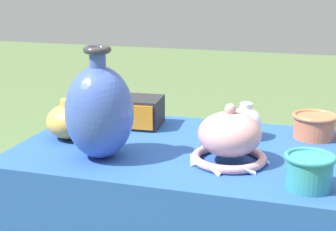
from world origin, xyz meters
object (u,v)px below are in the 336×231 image
object	(u,v)px
vase_tall_bulbous	(99,111)
cup_wide_teal	(309,170)
mosaic_tile_box	(140,112)
jar_round_porcelain	(245,122)
cup_wide_terracotta	(314,125)
jar_round_ochre	(71,121)
vase_dome_bell	(229,139)

from	to	relation	value
vase_tall_bulbous	cup_wide_teal	xyz separation A→B (m)	(0.52, -0.05, -0.08)
mosaic_tile_box	jar_round_porcelain	xyz separation A→B (m)	(0.33, -0.02, 0.00)
cup_wide_teal	cup_wide_terracotta	world-z (taller)	cup_wide_teal
cup_wide_teal	jar_round_porcelain	xyz separation A→B (m)	(-0.19, 0.32, 0.00)
cup_wide_teal	mosaic_tile_box	bearing A→B (deg)	146.57
vase_tall_bulbous	cup_wide_terracotta	world-z (taller)	vase_tall_bulbous
jar_round_ochre	jar_round_porcelain	bearing A→B (deg)	17.36
cup_wide_teal	jar_round_ochre	world-z (taller)	jar_round_ochre
jar_round_ochre	jar_round_porcelain	world-z (taller)	jar_round_ochre
vase_dome_bell	cup_wide_terracotta	bearing A→B (deg)	53.45
vase_tall_bulbous	mosaic_tile_box	size ratio (longest dim) A/B	2.04
mosaic_tile_box	cup_wide_teal	distance (m)	0.62
jar_round_porcelain	jar_round_ochre	bearing A→B (deg)	-162.64
mosaic_tile_box	cup_wide_terracotta	size ratio (longest dim) A/B	1.09
cup_wide_teal	jar_round_ochre	xyz separation A→B (m)	(-0.67, 0.17, 0.01)
jar_round_ochre	cup_wide_teal	bearing A→B (deg)	-14.41
vase_dome_bell	mosaic_tile_box	world-z (taller)	vase_dome_bell
vase_tall_bulbous	jar_round_ochre	bearing A→B (deg)	140.33
vase_tall_bulbous	cup_wide_terracotta	size ratio (longest dim) A/B	2.23
cup_wide_teal	cup_wide_terracotta	bearing A→B (deg)	90.02
cup_wide_teal	cup_wide_terracotta	size ratio (longest dim) A/B	0.88
vase_dome_bell	jar_round_ochre	size ratio (longest dim) A/B	1.48
mosaic_tile_box	cup_wide_terracotta	distance (m)	0.52
vase_dome_bell	cup_wide_terracotta	world-z (taller)	vase_dome_bell
vase_tall_bulbous	jar_round_porcelain	distance (m)	0.43
vase_dome_bell	cup_wide_terracotta	size ratio (longest dim) A/B	1.59
jar_round_ochre	vase_tall_bulbous	bearing A→B (deg)	-39.67
mosaic_tile_box	jar_round_porcelain	distance (m)	0.33
cup_wide_teal	vase_tall_bulbous	bearing A→B (deg)	174.57
vase_tall_bulbous	jar_round_porcelain	xyz separation A→B (m)	(0.33, 0.27, -0.08)
vase_tall_bulbous	cup_wide_terracotta	bearing A→B (deg)	32.20
jar_round_ochre	mosaic_tile_box	bearing A→B (deg)	49.90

